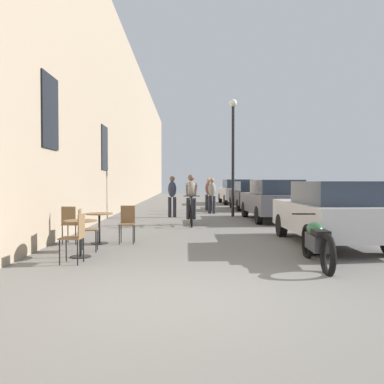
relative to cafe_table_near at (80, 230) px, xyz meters
name	(u,v)px	position (x,y,z in m)	size (l,w,h in m)	color
ground_plane	(191,298)	(2.11, -2.82, -0.52)	(88.00, 88.00, 0.00)	slate
building_facade_left	(113,115)	(-1.34, 11.17, 4.06)	(0.54, 68.00, 9.17)	tan
cafe_table_near	(80,230)	(0.00, 0.00, 0.00)	(0.64, 0.64, 0.72)	black
cafe_chair_near_toward_street	(85,227)	(-0.08, 0.67, 0.00)	(0.42, 0.42, 0.89)	black
cafe_chair_near_toward_wall	(76,235)	(0.08, -0.61, 0.00)	(0.41, 0.41, 0.89)	black
cafe_table_mid	(99,222)	(0.00, 1.73, 0.00)	(0.64, 0.64, 0.72)	black
cafe_chair_mid_toward_street	(127,221)	(0.65, 1.81, 0.00)	(0.39, 0.39, 0.89)	black
cafe_chair_mid_toward_wall	(70,222)	(-0.66, 1.66, 0.00)	(0.42, 0.42, 0.89)	black
cyclist_on_bicycle	(191,201)	(2.24, 5.78, 0.29)	(0.52, 1.76, 1.74)	black
pedestrian_near	(172,194)	(1.50, 8.79, 0.43)	(0.36, 0.28, 1.69)	#26262D
pedestrian_mid	(212,193)	(3.25, 10.68, 0.40)	(0.37, 0.29, 1.64)	#26262D
pedestrian_far	(209,192)	(3.21, 12.55, 0.41)	(0.38, 0.30, 1.66)	#26262D
street_lamp	(233,142)	(4.03, 9.06, 2.59)	(0.32, 0.32, 4.90)	black
parked_car_nearest	(330,212)	(5.39, 1.40, 0.24)	(1.77, 4.16, 1.48)	#B7B7BC
parked_car_second	(273,199)	(5.34, 7.31, 0.27)	(1.89, 4.33, 1.53)	#595960
parked_car_third	(250,195)	(5.42, 13.26, 0.24)	(1.80, 4.16, 1.47)	black
parked_car_fourth	(236,191)	(5.35, 18.75, 0.30)	(1.98, 4.51, 1.59)	#B7B7BC
parked_motorcycle	(317,242)	(4.36, -0.81, -0.12)	(0.62, 2.15, 0.92)	black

